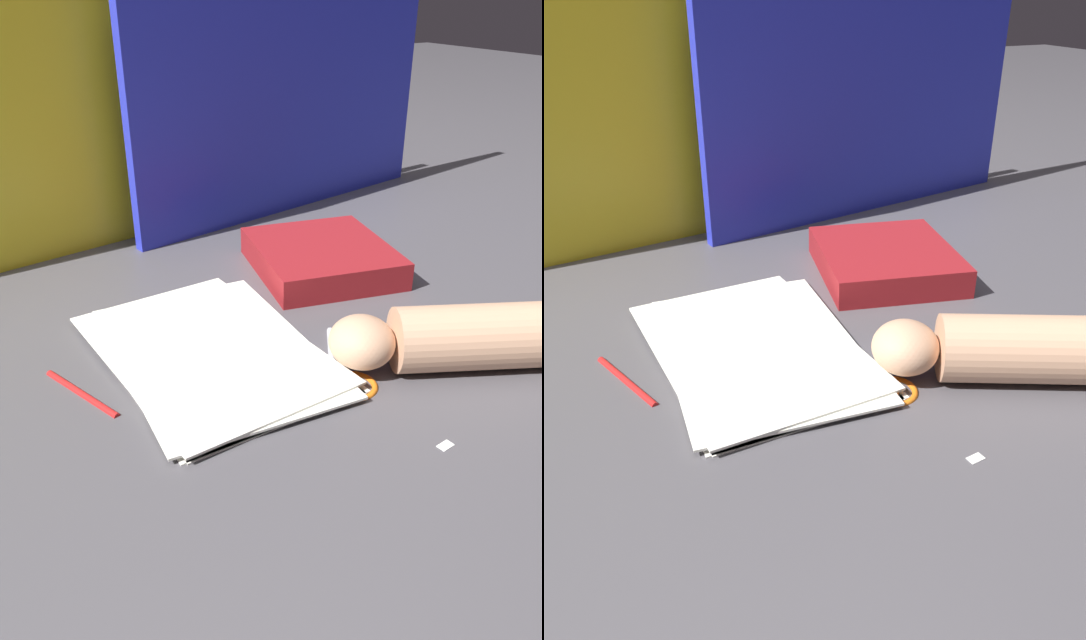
% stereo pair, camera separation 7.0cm
% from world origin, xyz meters
% --- Properties ---
extents(ground_plane, '(6.00, 6.00, 0.00)m').
position_xyz_m(ground_plane, '(0.00, 0.00, 0.00)').
color(ground_plane, '#4C494F').
extents(backdrop_panel_center, '(0.76, 0.16, 0.46)m').
position_xyz_m(backdrop_panel_center, '(-0.04, 0.45, 0.23)').
color(backdrop_panel_center, yellow).
rests_on(backdrop_panel_center, ground_plane).
extents(backdrop_panel_right, '(0.67, 0.15, 0.41)m').
position_xyz_m(backdrop_panel_right, '(0.31, 0.45, 0.21)').
color(backdrop_panel_right, '#2833D1').
rests_on(backdrop_panel_right, ground_plane).
extents(paper_stack, '(0.25, 0.34, 0.01)m').
position_xyz_m(paper_stack, '(-0.05, 0.02, 0.01)').
color(paper_stack, white).
rests_on(paper_stack, ground_plane).
extents(book_closed, '(0.24, 0.25, 0.04)m').
position_xyz_m(book_closed, '(0.20, 0.16, 0.02)').
color(book_closed, maroon).
rests_on(book_closed, ground_plane).
extents(scissors, '(0.11, 0.17, 0.01)m').
position_xyz_m(scissors, '(0.05, -0.09, 0.00)').
color(scissors, silver).
rests_on(scissors, ground_plane).
extents(hand_forearm, '(0.27, 0.18, 0.08)m').
position_xyz_m(hand_forearm, '(0.17, -0.13, 0.04)').
color(hand_forearm, tan).
rests_on(hand_forearm, ground_plane).
extents(paper_scrap_near, '(0.02, 0.01, 0.00)m').
position_xyz_m(paper_scrap_near, '(0.07, -0.24, 0.00)').
color(paper_scrap_near, white).
rests_on(paper_scrap_near, ground_plane).
extents(paper_scrap_mid, '(0.02, 0.02, 0.00)m').
position_xyz_m(paper_scrap_mid, '(0.16, -0.11, 0.00)').
color(paper_scrap_mid, white).
rests_on(paper_scrap_mid, ground_plane).
extents(pen, '(0.05, 0.12, 0.01)m').
position_xyz_m(pen, '(-0.21, 0.02, 0.00)').
color(pen, red).
rests_on(pen, ground_plane).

